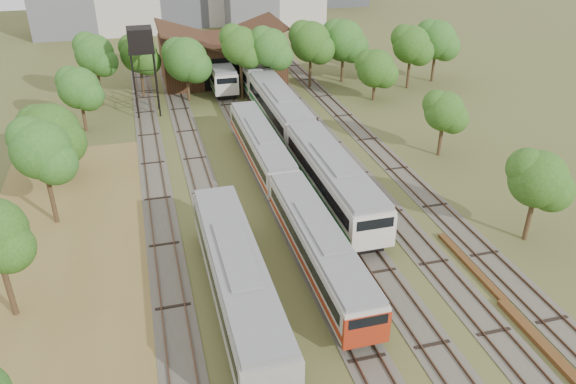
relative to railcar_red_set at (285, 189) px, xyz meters
name	(u,v)px	position (x,y,z in m)	size (l,w,h in m)	color
dry_grass_patch	(69,353)	(-16.00, -12.66, -1.78)	(14.00, 60.00, 0.04)	brown
tracks	(287,182)	(1.33, 4.34, -1.76)	(24.60, 80.00, 0.19)	#4C473D
railcar_red_set	(285,189)	(0.00, 0.00, 0.00)	(2.76, 34.58, 3.41)	black
railcar_green_set	(280,109)	(4.00, 17.27, 0.34)	(3.27, 52.08, 4.05)	black
railcar_rear	(217,69)	(0.00, 35.28, 0.13)	(2.95, 16.08, 3.65)	black
old_grey_coach	(238,279)	(-6.00, -11.16, 0.33)	(3.16, 18.00, 3.91)	black
water_tower	(140,42)	(-9.60, 25.66, 6.51)	(2.85, 2.85, 9.87)	black
rail_pile_near	(552,354)	(10.00, -20.02, -1.64)	(0.63, 9.52, 0.32)	brown
rail_pile_far	(470,265)	(10.20, -11.27, -1.67)	(0.51, 8.09, 0.26)	brown
maintenance_shed	(221,57)	(1.00, 37.32, 1.11)	(16.45, 11.55, 7.58)	#331D12
tree_band_left	(33,194)	(-18.17, -1.96, 3.11)	(7.05, 53.65, 8.41)	#382616
tree_band_far	(286,47)	(7.94, 29.33, 3.99)	(48.07, 10.07, 8.90)	#382616
tree_band_right	(429,104)	(17.00, 8.73, 2.65)	(5.91, 36.76, 7.09)	#382616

